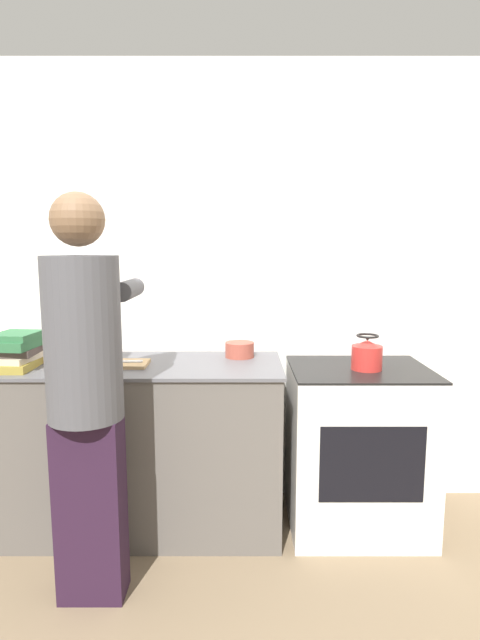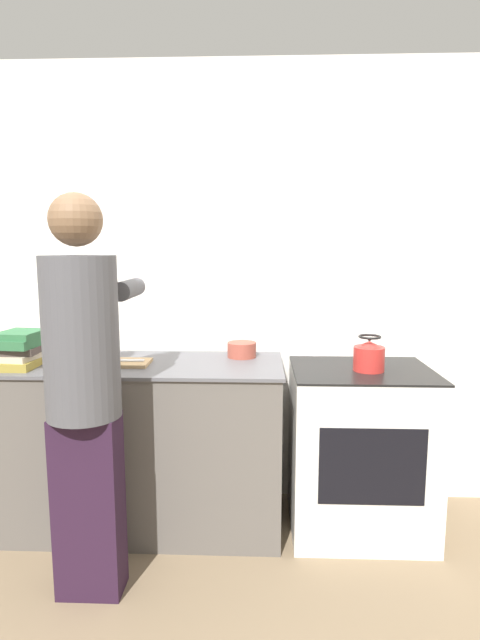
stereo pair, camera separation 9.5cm
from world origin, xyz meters
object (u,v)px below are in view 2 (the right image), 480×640
object	(u,v)px
person	(84,383)
bowl_prep	(242,350)
cutting_board	(121,363)
kettle	(369,356)
canister_jar	(39,343)
knife	(123,360)
oven	(360,449)

from	to	relation	value
person	bowl_prep	bearing A→B (deg)	47.90
cutting_board	kettle	xyz separation A→B (m)	(1.31, 0.02, 0.04)
canister_jar	cutting_board	bearing A→B (deg)	-21.09
knife	bowl_prep	distance (m)	0.66
bowl_prep	person	bearing A→B (deg)	-132.10
cutting_board	canister_jar	distance (m)	0.57
person	knife	world-z (taller)	person
person	cutting_board	distance (m)	0.52
person	oven	bearing A→B (deg)	23.58
person	kettle	xyz separation A→B (m)	(1.33, 0.54, 0.01)
oven	knife	distance (m)	1.37
kettle	person	bearing A→B (deg)	-158.01
person	canister_jar	xyz separation A→B (m)	(-0.51, 0.72, 0.03)
bowl_prep	canister_jar	size ratio (longest dim) A/B	1.02
bowl_prep	canister_jar	world-z (taller)	canister_jar
kettle	cutting_board	bearing A→B (deg)	-179.20
oven	person	world-z (taller)	person
cutting_board	canister_jar	xyz separation A→B (m)	(-0.53, 0.20, 0.06)
cutting_board	bowl_prep	size ratio (longest dim) A/B	1.86
cutting_board	oven	bearing A→B (deg)	2.26
kettle	bowl_prep	xyz separation A→B (m)	(-0.68, 0.19, -0.01)
knife	canister_jar	bearing A→B (deg)	157.47
cutting_board	knife	distance (m)	0.01
cutting_board	canister_jar	bearing A→B (deg)	158.91
bowl_prep	canister_jar	distance (m)	1.17
oven	knife	world-z (taller)	knife
knife	bowl_prep	world-z (taller)	bowl_prep
kettle	bowl_prep	distance (m)	0.70
person	knife	distance (m)	0.52
person	kettle	bearing A→B (deg)	21.99
oven	canister_jar	world-z (taller)	canister_jar
knife	kettle	xyz separation A→B (m)	(1.30, 0.01, 0.03)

